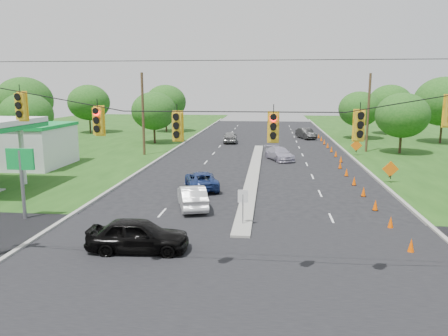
# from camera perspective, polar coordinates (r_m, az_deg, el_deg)

# --- Properties ---
(ground) EXTENTS (160.00, 160.00, 0.00)m
(ground) POSITION_cam_1_polar(r_m,az_deg,el_deg) (18.37, 1.22, -13.48)
(ground) COLOR black
(ground) RESTS_ON ground
(cross_street) EXTENTS (160.00, 14.00, 0.02)m
(cross_street) POSITION_cam_1_polar(r_m,az_deg,el_deg) (18.37, 1.22, -13.48)
(cross_street) COLOR black
(cross_street) RESTS_ON ground
(curb_left) EXTENTS (0.25, 110.00, 0.16)m
(curb_left) POSITION_cam_1_polar(r_m,az_deg,el_deg) (48.69, -7.64, 1.63)
(curb_left) COLOR gray
(curb_left) RESTS_ON ground
(curb_right) EXTENTS (0.25, 110.00, 0.16)m
(curb_right) POSITION_cam_1_polar(r_m,az_deg,el_deg) (48.10, 16.45, 1.18)
(curb_right) COLOR gray
(curb_right) RESTS_ON ground
(median) EXTENTS (1.00, 34.00, 0.18)m
(median) POSITION_cam_1_polar(r_m,az_deg,el_deg) (38.47, 3.90, -0.67)
(median) COLOR gray
(median) RESTS_ON ground
(median_sign) EXTENTS (0.55, 0.06, 2.05)m
(median_sign) POSITION_cam_1_polar(r_m,az_deg,el_deg) (23.54, 2.49, -4.26)
(median_sign) COLOR gray
(median_sign) RESTS_ON ground
(signal_span) EXTENTS (25.60, 0.32, 9.00)m
(signal_span) POSITION_cam_1_polar(r_m,az_deg,el_deg) (15.98, 0.80, 1.52)
(signal_span) COLOR #422D1C
(signal_span) RESTS_ON ground
(utility_pole_far_left) EXTENTS (0.28, 0.28, 9.00)m
(utility_pole_far_left) POSITION_cam_1_polar(r_m,az_deg,el_deg) (48.83, -10.53, 6.89)
(utility_pole_far_left) COLOR #422D1C
(utility_pole_far_left) RESTS_ON ground
(utility_pole_far_right) EXTENTS (0.28, 0.28, 9.00)m
(utility_pole_far_right) POSITION_cam_1_polar(r_m,az_deg,el_deg) (52.97, 18.32, 6.81)
(utility_pole_far_right) COLOR #422D1C
(utility_pole_far_right) RESTS_ON ground
(cone_0) EXTENTS (0.32, 0.32, 0.70)m
(cone_0) POSITION_cam_1_polar(r_m,az_deg,el_deg) (21.94, 23.25, -9.29)
(cone_0) COLOR #FA5300
(cone_0) RESTS_ON ground
(cone_1) EXTENTS (0.32, 0.32, 0.70)m
(cone_1) POSITION_cam_1_polar(r_m,az_deg,el_deg) (25.14, 20.94, -6.64)
(cone_1) COLOR #FA5300
(cone_1) RESTS_ON ground
(cone_2) EXTENTS (0.32, 0.32, 0.70)m
(cone_2) POSITION_cam_1_polar(r_m,az_deg,el_deg) (28.40, 19.17, -4.58)
(cone_2) COLOR #FA5300
(cone_2) RESTS_ON ground
(cone_3) EXTENTS (0.32, 0.32, 0.70)m
(cone_3) POSITION_cam_1_polar(r_m,az_deg,el_deg) (31.71, 17.77, -2.94)
(cone_3) COLOR #FA5300
(cone_3) RESTS_ON ground
(cone_4) EXTENTS (0.32, 0.32, 0.70)m
(cone_4) POSITION_cam_1_polar(r_m,az_deg,el_deg) (35.06, 16.64, -1.62)
(cone_4) COLOR #FA5300
(cone_4) RESTS_ON ground
(cone_5) EXTENTS (0.32, 0.32, 0.70)m
(cone_5) POSITION_cam_1_polar(r_m,az_deg,el_deg) (38.44, 15.71, -0.52)
(cone_5) COLOR #FA5300
(cone_5) RESTS_ON ground
(cone_6) EXTENTS (0.32, 0.32, 0.70)m
(cone_6) POSITION_cam_1_polar(r_m,az_deg,el_deg) (41.84, 14.94, 0.39)
(cone_6) COLOR #FA5300
(cone_6) RESTS_ON ground
(cone_7) EXTENTS (0.32, 0.32, 0.70)m
(cone_7) POSITION_cam_1_polar(r_m,az_deg,el_deg) (45.34, 15.03, 1.15)
(cone_7) COLOR #FA5300
(cone_7) RESTS_ON ground
(cone_8) EXTENTS (0.32, 0.32, 0.70)m
(cone_8) POSITION_cam_1_polar(r_m,az_deg,el_deg) (48.76, 14.41, 1.82)
(cone_8) COLOR #FA5300
(cone_8) RESTS_ON ground
(cone_9) EXTENTS (0.32, 0.32, 0.70)m
(cone_9) POSITION_cam_1_polar(r_m,az_deg,el_deg) (52.19, 13.87, 2.40)
(cone_9) COLOR #FA5300
(cone_9) RESTS_ON ground
(cone_10) EXTENTS (0.32, 0.32, 0.70)m
(cone_10) POSITION_cam_1_polar(r_m,az_deg,el_deg) (55.63, 13.39, 2.91)
(cone_10) COLOR #FA5300
(cone_10) RESTS_ON ground
(cone_11) EXTENTS (0.32, 0.32, 0.70)m
(cone_11) POSITION_cam_1_polar(r_m,az_deg,el_deg) (59.07, 12.98, 3.36)
(cone_11) COLOR #FA5300
(cone_11) RESTS_ON ground
(cone_12) EXTENTS (0.32, 0.32, 0.70)m
(cone_12) POSITION_cam_1_polar(r_m,az_deg,el_deg) (62.53, 12.60, 3.76)
(cone_12) COLOR #FA5300
(cone_12) RESTS_ON ground
(cone_13) EXTENTS (0.32, 0.32, 0.70)m
(cone_13) POSITION_cam_1_polar(r_m,az_deg,el_deg) (65.98, 12.27, 4.12)
(cone_13) COLOR #FA5300
(cone_13) RESTS_ON ground
(work_sign_1) EXTENTS (1.27, 0.58, 1.37)m
(work_sign_1) POSITION_cam_1_polar(r_m,az_deg,el_deg) (36.52, 20.91, -0.21)
(work_sign_1) COLOR black
(work_sign_1) RESTS_ON ground
(work_sign_2) EXTENTS (1.27, 0.58, 1.37)m
(work_sign_2) POSITION_cam_1_polar(r_m,az_deg,el_deg) (50.02, 16.90, 2.77)
(work_sign_2) COLOR black
(work_sign_2) RESTS_ON ground
(tree_2) EXTENTS (5.88, 5.88, 6.86)m
(tree_2) POSITION_cam_1_polar(r_m,az_deg,el_deg) (54.25, -24.41, 6.31)
(tree_2) COLOR black
(tree_2) RESTS_ON ground
(tree_3) EXTENTS (7.56, 7.56, 8.82)m
(tree_3) POSITION_cam_1_polar(r_m,az_deg,el_deg) (65.85, -24.63, 7.96)
(tree_3) COLOR black
(tree_3) RESTS_ON ground
(tree_4) EXTENTS (6.72, 6.72, 7.84)m
(tree_4) POSITION_cam_1_polar(r_m,az_deg,el_deg) (74.78, -17.23, 8.17)
(tree_4) COLOR black
(tree_4) RESTS_ON ground
(tree_5) EXTENTS (5.88, 5.88, 6.86)m
(tree_5) POSITION_cam_1_polar(r_m,az_deg,el_deg) (58.85, -9.15, 7.37)
(tree_5) COLOR black
(tree_5) RESTS_ON ground
(tree_6) EXTENTS (6.72, 6.72, 7.84)m
(tree_6) POSITION_cam_1_polar(r_m,az_deg,el_deg) (73.84, -7.61, 8.52)
(tree_6) COLOR black
(tree_6) RESTS_ON ground
(tree_9) EXTENTS (5.88, 5.88, 6.86)m
(tree_9) POSITION_cam_1_polar(r_m,az_deg,el_deg) (52.86, 22.27, 6.38)
(tree_9) COLOR black
(tree_9) RESTS_ON ground
(tree_10) EXTENTS (7.56, 7.56, 8.82)m
(tree_10) POSITION_cam_1_polar(r_m,az_deg,el_deg) (64.81, 26.77, 7.77)
(tree_10) COLOR black
(tree_10) RESTS_ON ground
(tree_11) EXTENTS (6.72, 6.72, 7.84)m
(tree_11) POSITION_cam_1_polar(r_m,az_deg,el_deg) (74.13, 20.84, 7.94)
(tree_11) COLOR black
(tree_11) RESTS_ON ground
(tree_12) EXTENTS (5.88, 5.88, 6.86)m
(tree_12) POSITION_cam_1_polar(r_m,az_deg,el_deg) (66.00, 17.25, 7.37)
(tree_12) COLOR black
(tree_12) RESTS_ON ground
(black_sedan) EXTENTS (4.73, 2.11, 1.58)m
(black_sedan) POSITION_cam_1_polar(r_m,az_deg,el_deg) (20.59, -11.15, -8.61)
(black_sedan) COLOR black
(black_sedan) RESTS_ON ground
(white_sedan) EXTENTS (2.73, 4.65, 1.45)m
(white_sedan) POSITION_cam_1_polar(r_m,az_deg,el_deg) (27.37, -4.19, -3.76)
(white_sedan) COLOR silver
(white_sedan) RESTS_ON ground
(blue_pickup) EXTENTS (3.38, 5.14, 1.31)m
(blue_pickup) POSITION_cam_1_polar(r_m,az_deg,el_deg) (32.44, -2.98, -1.59)
(blue_pickup) COLOR navy
(blue_pickup) RESTS_ON ground
(silver_car_far) EXTENTS (3.52, 5.03, 1.35)m
(silver_car_far) POSITION_cam_1_polar(r_m,az_deg,el_deg) (45.51, 7.25, 1.88)
(silver_car_far) COLOR #A29CB1
(silver_car_far) RESTS_ON ground
(silver_car_oncoming) EXTENTS (2.09, 4.63, 1.54)m
(silver_car_oncoming) POSITION_cam_1_polar(r_m,az_deg,el_deg) (59.24, 0.83, 4.06)
(silver_car_oncoming) COLOR gray
(silver_car_oncoming) RESTS_ON ground
(dark_car_receding) EXTENTS (2.96, 4.90, 1.53)m
(dark_car_receding) POSITION_cam_1_polar(r_m,az_deg,el_deg) (65.04, 10.65, 4.46)
(dark_car_receding) COLOR black
(dark_car_receding) RESTS_ON ground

